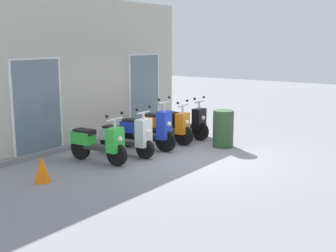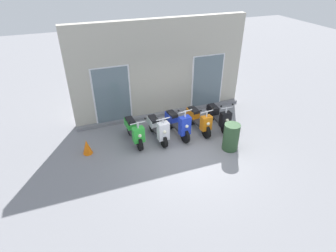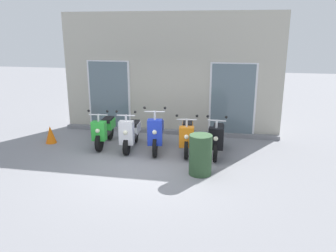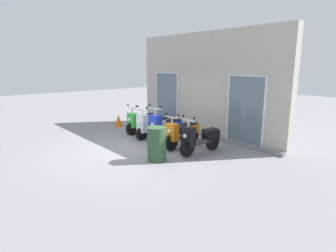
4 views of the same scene
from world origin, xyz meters
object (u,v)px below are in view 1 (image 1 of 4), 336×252
at_px(scooter_white, 128,137).
at_px(traffic_cone, 42,169).
at_px(scooter_orange, 167,126).
at_px(scooter_black, 184,121).
at_px(scooter_blue, 148,130).
at_px(scooter_green, 98,143).
at_px(trash_bin, 223,129).

xyz_separation_m(scooter_white, traffic_cone, (-2.47, 0.02, -0.20)).
xyz_separation_m(scooter_orange, traffic_cone, (-4.07, 0.01, -0.22)).
bearing_deg(scooter_black, scooter_blue, -179.29).
bearing_deg(scooter_white, scooter_blue, -1.59).
relative_size(scooter_white, traffic_cone, 2.94).
height_order(scooter_green, traffic_cone, scooter_green).
bearing_deg(trash_bin, scooter_black, 77.53).
bearing_deg(scooter_blue, scooter_green, 174.13).
height_order(scooter_green, scooter_blue, scooter_blue).
relative_size(scooter_black, traffic_cone, 3.09).
xyz_separation_m(scooter_black, traffic_cone, (-4.88, 0.03, -0.21)).
bearing_deg(scooter_green, trash_bin, -27.78).
xyz_separation_m(scooter_white, scooter_blue, (0.75, -0.02, 0.05)).
distance_m(scooter_white, scooter_black, 2.41).
xyz_separation_m(scooter_white, trash_bin, (2.10, -1.40, 0.02)).
distance_m(scooter_green, trash_bin, 3.31).
bearing_deg(traffic_cone, scooter_blue, -0.81).
height_order(scooter_blue, scooter_black, scooter_blue).
distance_m(scooter_white, scooter_orange, 1.60).
height_order(scooter_orange, scooter_black, scooter_black).
height_order(scooter_white, scooter_orange, scooter_white).
bearing_deg(scooter_green, scooter_orange, -3.08).
bearing_deg(trash_bin, scooter_orange, 109.61).
relative_size(scooter_blue, scooter_orange, 1.04).
height_order(scooter_black, trash_bin, scooter_black).
relative_size(scooter_white, scooter_orange, 0.98).
bearing_deg(scooter_black, scooter_green, 177.49).
distance_m(scooter_green, scooter_orange, 2.43).
relative_size(scooter_green, scooter_white, 1.01).
distance_m(scooter_orange, traffic_cone, 4.08).
bearing_deg(scooter_black, traffic_cone, 179.70).
bearing_deg(scooter_orange, traffic_cone, 179.80).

